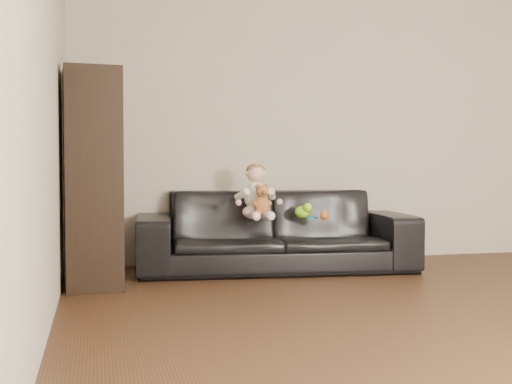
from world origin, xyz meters
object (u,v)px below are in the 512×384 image
object	(u,v)px
sofa	(275,230)
toy_rattle	(324,216)
cabinet	(92,179)
toy_green	(302,212)
toy_blue_disc	(311,218)
teddy_bear	(262,200)
baby	(256,195)

from	to	relation	value
sofa	toy_rattle	xyz separation A→B (m)	(0.32, -0.29, 0.14)
cabinet	toy_green	distance (m)	1.70
toy_blue_disc	sofa	bearing A→B (deg)	156.09
toy_green	toy_rattle	world-z (taller)	toy_green
cabinet	toy_green	bearing A→B (deg)	7.05
teddy_bear	toy_blue_disc	distance (m)	0.50
toy_blue_disc	toy_green	bearing A→B (deg)	172.84
cabinet	teddy_bear	world-z (taller)	cabinet
teddy_bear	toy_green	world-z (taller)	teddy_bear
cabinet	toy_blue_disc	size ratio (longest dim) A/B	14.05
cabinet	teddy_bear	xyz separation A→B (m)	(1.27, 0.17, -0.17)
sofa	toy_blue_disc	distance (m)	0.32
sofa	toy_rattle	size ratio (longest dim) A/B	33.36
sofa	baby	distance (m)	0.37
toy_green	cabinet	bearing A→B (deg)	-169.19
toy_blue_disc	cabinet	bearing A→B (deg)	-169.94
sofa	cabinet	bearing A→B (deg)	-158.11
teddy_bear	toy_blue_disc	world-z (taller)	teddy_bear
toy_rattle	toy_green	bearing A→B (deg)	125.25
cabinet	toy_rattle	bearing A→B (deg)	0.83
teddy_bear	toy_blue_disc	xyz separation A→B (m)	(0.45, 0.14, -0.16)
toy_green	sofa	bearing A→B (deg)	150.75
sofa	toy_blue_disc	xyz separation A→B (m)	(0.27, -0.12, 0.11)
cabinet	toy_green	size ratio (longest dim) A/B	10.13
sofa	toy_blue_disc	world-z (taller)	sofa
teddy_bear	cabinet	bearing A→B (deg)	-172.31
toy_green	toy_blue_disc	size ratio (longest dim) A/B	1.39
baby	toy_rattle	world-z (taller)	baby
sofa	teddy_bear	xyz separation A→B (m)	(-0.18, -0.26, 0.27)
baby	toy_blue_disc	bearing A→B (deg)	-1.80
sofa	toy_rattle	bearing A→B (deg)	-36.01
sofa	toy_blue_disc	size ratio (longest dim) A/B	20.54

